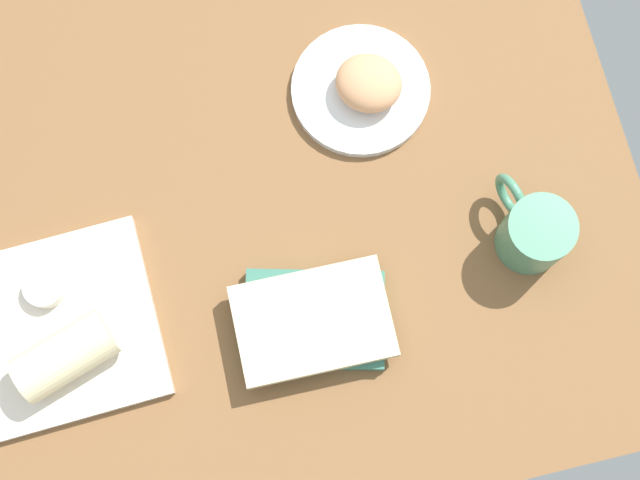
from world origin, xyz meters
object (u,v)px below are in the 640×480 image
sauce_cup (45,287)px  square_plate (63,328)px  book_stack (314,321)px  scone_pastry (369,83)px  coffee_mug (534,232)px  breakfast_wrap (65,356)px  round_plate (361,90)px

sauce_cup → square_plate: bearing=-80.3°
square_plate → book_stack: bearing=-12.0°
scone_pastry → book_stack: 33.12cm
scone_pastry → coffee_mug: bearing=-58.3°
square_plate → coffee_mug: coffee_mug is taller
sauce_cup → breakfast_wrap: bearing=-80.3°
round_plate → sauce_cup: 50.13cm
book_stack → coffee_mug: 30.71cm
breakfast_wrap → book_stack: 31.51cm
square_plate → book_stack: (32.05, -6.81, 1.48)cm
book_stack → breakfast_wrap: bearing=175.4°
sauce_cup → breakfast_wrap: breakfast_wrap is taller
scone_pastry → book_stack: size_ratio=0.44×
square_plate → sauce_cup: size_ratio=4.52×
round_plate → book_stack: (-13.78, -30.16, 1.58)cm
breakfast_wrap → book_stack: breakfast_wrap is taller
coffee_mug → square_plate: bearing=177.7°
breakfast_wrap → book_stack: size_ratio=0.60×
scone_pastry → coffee_mug: size_ratio=0.68×
round_plate → square_plate: bearing=-153.0°
round_plate → scone_pastry: bearing=-29.9°
book_stack → coffee_mug: coffee_mug is taller
round_plate → sauce_cup: size_ratio=3.61×
scone_pastry → breakfast_wrap: size_ratio=0.73×
sauce_cup → coffee_mug: (63.29, -7.84, 1.90)cm
breakfast_wrap → square_plate: bearing=-9.1°
scone_pastry → square_plate: scone_pastry is taller
sauce_cup → round_plate: bearing=21.0°
sauce_cup → breakfast_wrap: 10.04cm
square_plate → coffee_mug: (62.37, -2.46, 3.81)cm
book_stack → coffee_mug: bearing=8.2°
round_plate → book_stack: size_ratio=0.93×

